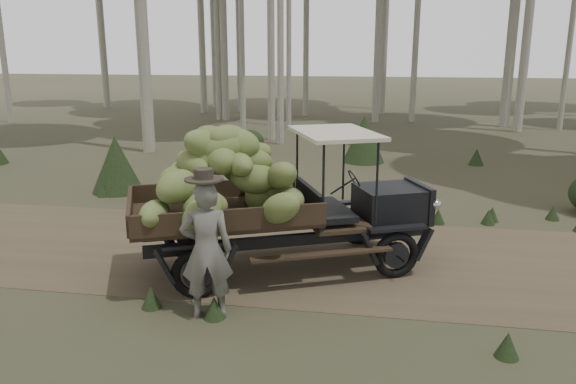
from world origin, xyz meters
name	(u,v)px	position (x,y,z in m)	size (l,w,h in m)	color
ground	(350,258)	(0.00, 0.00, 0.00)	(120.00, 120.00, 0.00)	#473D2B
dirt_track	(350,258)	(0.00, 0.00, 0.00)	(70.00, 4.00, 0.01)	brown
banana_truck	(255,186)	(-1.36, -0.83, 1.35)	(4.75, 3.29, 2.31)	black
farmer	(206,249)	(-1.64, -2.32, 0.91)	(0.73, 0.58, 1.91)	#626059
undergrowth	(560,232)	(3.21, 0.24, 0.56)	(24.34, 21.72, 1.38)	#233319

